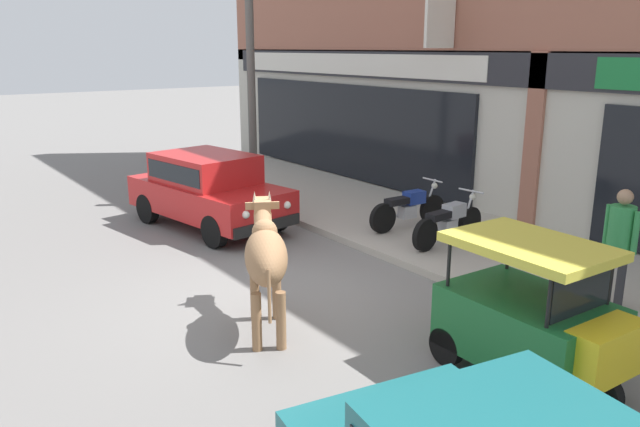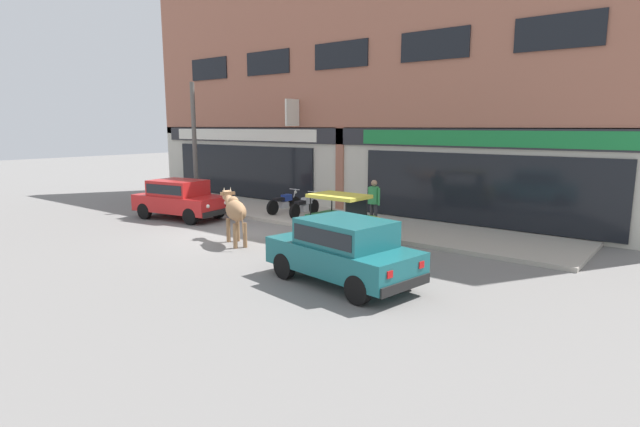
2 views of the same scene
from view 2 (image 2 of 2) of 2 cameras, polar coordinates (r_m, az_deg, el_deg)
name	(u,v)px [view 2 (image 2 of 2)]	position (r m, az deg, el deg)	size (l,w,h in m)	color
ground_plane	(236,236)	(16.17, -9.63, -2.50)	(90.00, 90.00, 0.00)	slate
sidewalk	(313,216)	(18.98, -0.80, -0.33)	(19.00, 3.49, 0.12)	#A8A093
shop_building	(345,88)	(20.32, 2.83, 14.16)	(23.00, 1.40, 10.27)	#9E604C
cow	(235,211)	(14.85, -9.69, 0.34)	(1.94, 1.27, 1.61)	#936B47
car_0	(180,197)	(19.45, -15.74, 1.80)	(3.77, 2.13, 1.46)	black
car_1	(344,248)	(10.97, 2.71, -3.97)	(3.78, 2.14, 1.46)	black
auto_rickshaw	(342,224)	(14.38, 2.57, -1.24)	(2.01, 1.21, 1.52)	black
motorcycle_0	(284,203)	(19.40, -4.12, 1.22)	(0.52, 1.81, 0.88)	black
motorcycle_1	(305,206)	(18.56, -1.77, 0.84)	(0.52, 1.81, 0.88)	black
pedestrian	(374,199)	(16.39, 6.17, 1.69)	(0.49, 0.32, 1.60)	#2D2D33
utility_pole	(195,145)	(21.34, -14.14, 7.55)	(0.18, 0.18, 5.08)	#595651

